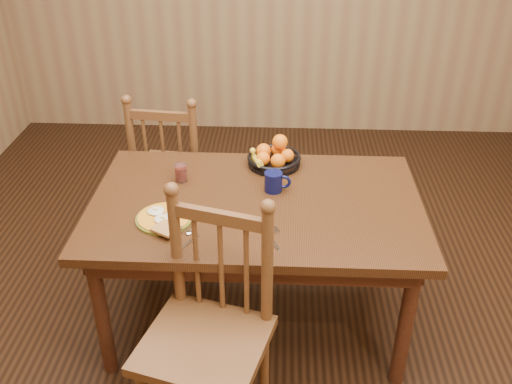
{
  "coord_description": "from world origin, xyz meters",
  "views": [
    {
      "loc": [
        0.11,
        -2.34,
        2.21
      ],
      "look_at": [
        0.0,
        0.0,
        0.8
      ],
      "focal_mm": 40.0,
      "sensor_mm": 36.0,
      "label": 1
    }
  ],
  "objects_px": {
    "chair_far": "(173,171)",
    "fruit_bowl": "(274,157)",
    "dining_table": "(256,216)",
    "breakfast_plate": "(165,218)",
    "coffee_mug": "(274,182)",
    "chair_near": "(208,333)"
  },
  "relations": [
    {
      "from": "dining_table",
      "to": "fruit_bowl",
      "type": "xyz_separation_m",
      "value": [
        0.08,
        0.38,
        0.13
      ]
    },
    {
      "from": "dining_table",
      "to": "fruit_bowl",
      "type": "height_order",
      "value": "fruit_bowl"
    },
    {
      "from": "fruit_bowl",
      "to": "dining_table",
      "type": "bearing_deg",
      "value": -101.69
    },
    {
      "from": "dining_table",
      "to": "chair_near",
      "type": "bearing_deg",
      "value": -104.02
    },
    {
      "from": "chair_far",
      "to": "fruit_bowl",
      "type": "height_order",
      "value": "chair_far"
    },
    {
      "from": "coffee_mug",
      "to": "fruit_bowl",
      "type": "distance_m",
      "value": 0.27
    },
    {
      "from": "breakfast_plate",
      "to": "coffee_mug",
      "type": "relative_size",
      "value": 2.3
    },
    {
      "from": "chair_near",
      "to": "coffee_mug",
      "type": "bearing_deg",
      "value": 87.44
    },
    {
      "from": "dining_table",
      "to": "breakfast_plate",
      "type": "distance_m",
      "value": 0.46
    },
    {
      "from": "chair_far",
      "to": "chair_near",
      "type": "bearing_deg",
      "value": 111.23
    },
    {
      "from": "coffee_mug",
      "to": "fruit_bowl",
      "type": "relative_size",
      "value": 0.46
    },
    {
      "from": "chair_near",
      "to": "breakfast_plate",
      "type": "relative_size",
      "value": 3.48
    },
    {
      "from": "chair_far",
      "to": "coffee_mug",
      "type": "distance_m",
      "value": 0.96
    },
    {
      "from": "coffee_mug",
      "to": "breakfast_plate",
      "type": "bearing_deg",
      "value": -149.57
    },
    {
      "from": "chair_far",
      "to": "breakfast_plate",
      "type": "relative_size",
      "value": 3.29
    },
    {
      "from": "chair_far",
      "to": "coffee_mug",
      "type": "relative_size",
      "value": 7.58
    },
    {
      "from": "chair_far",
      "to": "fruit_bowl",
      "type": "distance_m",
      "value": 0.79
    },
    {
      "from": "fruit_bowl",
      "to": "chair_far",
      "type": "bearing_deg",
      "value": 149.51
    },
    {
      "from": "chair_far",
      "to": "chair_near",
      "type": "xyz_separation_m",
      "value": [
        0.39,
        -1.4,
        0.03
      ]
    },
    {
      "from": "dining_table",
      "to": "chair_far",
      "type": "relative_size",
      "value": 1.58
    },
    {
      "from": "breakfast_plate",
      "to": "fruit_bowl",
      "type": "height_order",
      "value": "fruit_bowl"
    },
    {
      "from": "breakfast_plate",
      "to": "fruit_bowl",
      "type": "distance_m",
      "value": 0.75
    }
  ]
}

